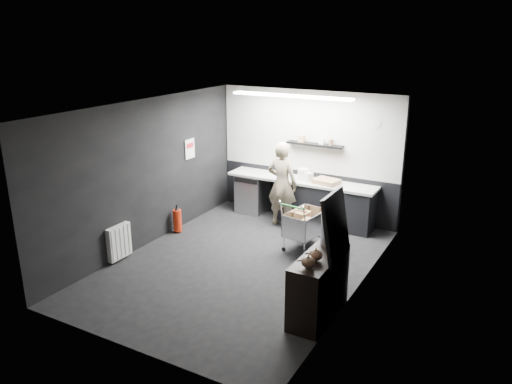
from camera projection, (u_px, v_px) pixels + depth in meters
The scene contains 22 objects.
floor at pixel (242, 264), 8.59m from camera, with size 5.50×5.50×0.00m, color black.
ceiling at pixel (241, 107), 7.76m from camera, with size 5.50×5.50×0.00m, color white.
wall_back at pixel (308, 155), 10.47m from camera, with size 5.50×5.50×0.00m, color black.
wall_front at pixel (123, 251), 5.89m from camera, with size 5.50×5.50×0.00m, color black.
wall_left at pixel (147, 173), 9.10m from camera, with size 5.50×5.50×0.00m, color black.
wall_right at pixel (360, 210), 7.26m from camera, with size 5.50×5.50×0.00m, color black.
kitchen_wall_panel at pixel (308, 131), 10.30m from camera, with size 3.95×0.02×1.70m, color silver.
dado_panel at pixel (306, 193), 10.71m from camera, with size 3.95×0.02×1.00m, color black.
floating_shelf at pixel (315, 144), 10.18m from camera, with size 1.20×0.22×0.04m, color black.
wall_clock at pixel (376, 123), 9.55m from camera, with size 0.20×0.20×0.03m, color silver.
poster at pixel (190, 149), 10.11m from camera, with size 0.02×0.30×0.40m, color white.
poster_red_band at pixel (190, 146), 10.08m from camera, with size 0.01×0.22×0.10m, color red.
radiator at pixel (119, 242), 8.63m from camera, with size 0.10×0.50×0.60m, color silver.
ceiling_strip at pixel (291, 96), 9.31m from camera, with size 2.40×0.20×0.04m, color white.
prep_counter at pixel (306, 200), 10.40m from camera, with size 3.20×0.61×0.90m.
person at pixel (282, 184), 10.06m from camera, with size 0.64×0.42×1.76m, color #BBB294.
shopping_cart at pixel (305, 225), 9.11m from camera, with size 0.63×0.93×0.95m.
sideboard at pixel (321, 278), 6.90m from camera, with size 0.52×1.22×1.82m.
fire_extinguisher at pixel (177, 220), 9.88m from camera, with size 0.17×0.17×0.55m.
cardboard_box at pixel (326, 182), 10.01m from camera, with size 0.48×0.37×0.10m, color #9F7D54.
pink_tub at pixel (303, 174), 10.27m from camera, with size 0.23×0.23×0.23m, color silver.
white_container at pixel (307, 177), 10.18m from camera, with size 0.20×0.16×0.18m, color silver.
Camera 1 is at (3.97, -6.71, 3.83)m, focal length 35.00 mm.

